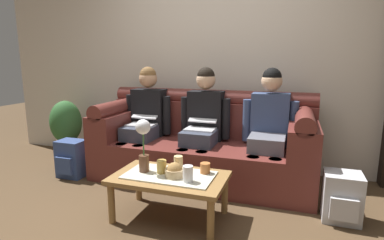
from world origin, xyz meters
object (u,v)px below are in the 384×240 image
(person_middle, at_px, (203,120))
(flower_vase, at_px, (143,140))
(person_left, at_px, (145,116))
(coffee_table, at_px, (170,181))
(person_right, at_px, (269,124))
(cup_near_right, at_px, (178,163))
(snack_bowl, at_px, (174,171))
(backpack_right, at_px, (342,197))
(backpack_left, at_px, (71,159))
(potted_plant, at_px, (66,127))
(cup_near_left, at_px, (162,167))
(couch, at_px, (203,146))
(cup_far_left, at_px, (188,174))
(cup_far_center, at_px, (205,168))

(person_middle, bearing_deg, flower_vase, -103.32)
(person_left, height_order, coffee_table, person_left)
(person_right, xyz_separation_m, cup_near_right, (-0.66, -0.84, -0.22))
(person_right, relative_size, snack_bowl, 7.94)
(backpack_right, bearing_deg, person_right, 140.33)
(cup_near_right, height_order, backpack_left, cup_near_right)
(flower_vase, bearing_deg, person_left, 116.24)
(potted_plant, bearing_deg, coffee_table, -28.17)
(snack_bowl, distance_m, cup_near_left, 0.14)
(couch, relative_size, cup_far_left, 18.80)
(couch, relative_size, backpack_right, 5.86)
(person_middle, bearing_deg, snack_bowl, -86.67)
(couch, bearing_deg, snack_bowl, -86.68)
(flower_vase, height_order, cup_near_left, flower_vase)
(cup_near_right, height_order, backpack_right, cup_near_right)
(person_middle, height_order, coffee_table, person_middle)
(couch, height_order, cup_near_left, couch)
(person_left, bearing_deg, coffee_table, -53.74)
(backpack_left, bearing_deg, backpack_right, -1.91)
(cup_far_center, bearing_deg, coffee_table, -155.33)
(coffee_table, xyz_separation_m, cup_near_left, (-0.07, 0.01, 0.11))
(person_left, height_order, person_middle, same)
(flower_vase, xyz_separation_m, cup_near_left, (0.15, 0.01, -0.22))
(snack_bowl, xyz_separation_m, potted_plant, (-1.95, 1.05, 0.01))
(couch, bearing_deg, coffee_table, -90.00)
(snack_bowl, distance_m, cup_far_center, 0.26)
(person_right, distance_m, backpack_left, 2.20)
(cup_near_left, height_order, cup_near_right, cup_near_right)
(snack_bowl, bearing_deg, backpack_right, 19.17)
(cup_far_center, height_order, potted_plant, potted_plant)
(snack_bowl, xyz_separation_m, cup_far_left, (0.14, -0.06, 0.02))
(backpack_left, distance_m, backpack_right, 2.75)
(person_middle, bearing_deg, backpack_left, -162.49)
(backpack_right, bearing_deg, snack_bowl, -160.83)
(coffee_table, distance_m, potted_plant, 2.15)
(flower_vase, relative_size, cup_near_left, 4.05)
(flower_vase, distance_m, snack_bowl, 0.36)
(coffee_table, bearing_deg, person_right, 53.76)
(coffee_table, bearing_deg, couch, 90.00)
(cup_near_left, xyz_separation_m, cup_far_left, (0.27, -0.10, 0.01))
(cup_near_right, bearing_deg, person_middle, 92.34)
(snack_bowl, relative_size, cup_far_left, 1.23)
(cup_far_center, relative_size, potted_plant, 0.11)
(backpack_left, relative_size, potted_plant, 0.53)
(couch, distance_m, person_middle, 0.29)
(coffee_table, bearing_deg, person_middle, 90.00)
(person_middle, xyz_separation_m, snack_bowl, (0.06, -0.98, -0.23))
(cup_far_left, bearing_deg, cup_near_right, 127.59)
(snack_bowl, xyz_separation_m, backpack_left, (-1.47, 0.54, -0.22))
(snack_bowl, bearing_deg, person_middle, 93.33)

